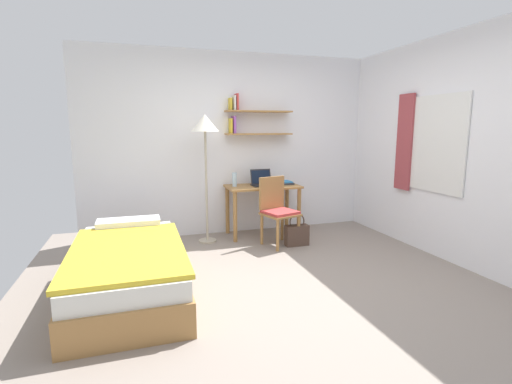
# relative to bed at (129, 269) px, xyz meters

# --- Properties ---
(ground_plane) EXTENTS (5.28, 5.28, 0.00)m
(ground_plane) POSITION_rel_bed_xyz_m (1.53, -0.22, -0.24)
(ground_plane) COLOR gray
(wall_back) EXTENTS (4.40, 0.27, 2.60)m
(wall_back) POSITION_rel_bed_xyz_m (1.53, 1.80, 1.07)
(wall_back) COLOR white
(wall_back) RESTS_ON ground_plane
(wall_right) EXTENTS (0.10, 4.40, 2.60)m
(wall_right) POSITION_rel_bed_xyz_m (3.55, -0.19, 1.06)
(wall_right) COLOR white
(wall_right) RESTS_ON ground_plane
(bed) EXTENTS (0.98, 1.93, 0.54)m
(bed) POSITION_rel_bed_xyz_m (0.00, 0.00, 0.00)
(bed) COLOR #9E703D
(bed) RESTS_ON ground_plane
(desk) EXTENTS (1.04, 0.54, 0.73)m
(desk) POSITION_rel_bed_xyz_m (1.82, 1.48, 0.35)
(desk) COLOR #9E703D
(desk) RESTS_ON ground_plane
(desk_chair) EXTENTS (0.52, 0.52, 0.90)m
(desk_chair) POSITION_rel_bed_xyz_m (1.86, 0.99, 0.25)
(desk_chair) COLOR #9E703D
(desk_chair) RESTS_ON ground_plane
(standing_lamp) EXTENTS (0.36, 0.36, 1.71)m
(standing_lamp) POSITION_rel_bed_xyz_m (0.99, 1.38, 1.25)
(standing_lamp) COLOR #B2A893
(standing_lamp) RESTS_ON ground_plane
(laptop) EXTENTS (0.31, 0.24, 0.23)m
(laptop) POSITION_rel_bed_xyz_m (1.81, 1.50, 0.54)
(laptop) COLOR black
(laptop) RESTS_ON desk
(water_bottle) EXTENTS (0.07, 0.07, 0.20)m
(water_bottle) POSITION_rel_bed_xyz_m (1.42, 1.52, 0.58)
(water_bottle) COLOR silver
(water_bottle) RESTS_ON desk
(book_stack) EXTENTS (0.18, 0.24, 0.04)m
(book_stack) POSITION_rel_bed_xyz_m (2.20, 1.52, 0.51)
(book_stack) COLOR #333338
(book_stack) RESTS_ON desk
(handbag) EXTENTS (0.31, 0.13, 0.43)m
(handbag) POSITION_rel_bed_xyz_m (2.09, 0.86, -0.09)
(handbag) COLOR #4C382D
(handbag) RESTS_ON ground_plane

